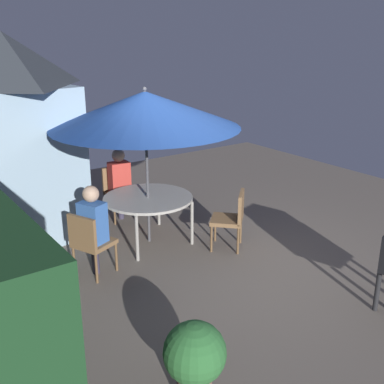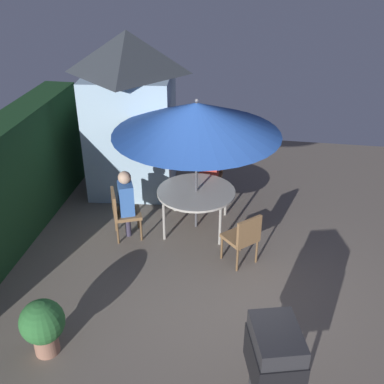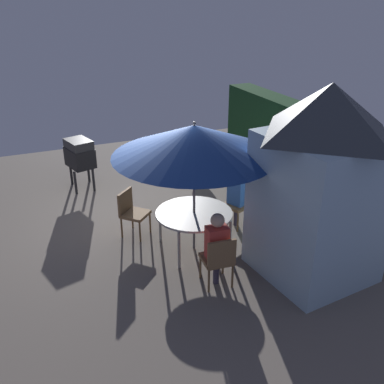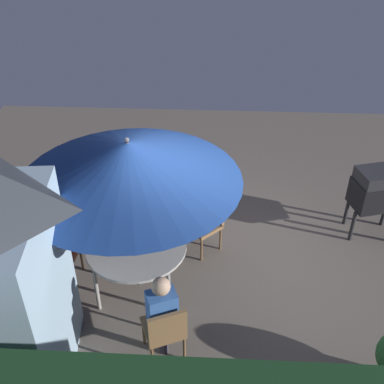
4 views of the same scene
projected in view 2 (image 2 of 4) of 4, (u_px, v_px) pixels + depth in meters
name	position (u px, v px, depth m)	size (l,w,h in m)	color
ground_plane	(215.00, 268.00, 7.54)	(11.00, 11.00, 0.00)	#6B6056
garden_shed	(131.00, 112.00, 9.27)	(1.94, 1.90, 3.16)	#9EBCD1
patio_table	(196.00, 193.00, 8.28)	(1.38, 1.38, 0.74)	#B2ADA3
patio_umbrella	(197.00, 118.00, 7.60)	(2.79, 2.79, 2.40)	#4C4C51
bbq_grill	(275.00, 355.00, 4.92)	(0.81, 0.67, 1.20)	black
chair_near_shed	(210.00, 172.00, 9.38)	(0.50, 0.50, 0.90)	olive
chair_far_side	(122.00, 211.00, 8.09)	(0.60, 0.61, 0.90)	olive
chair_toward_hedge	(243.00, 236.00, 7.42)	(0.65, 0.65, 0.90)	olive
potted_plant_by_shed	(43.00, 324.00, 5.84)	(0.56, 0.56, 0.79)	#936651
person_in_red	(210.00, 162.00, 9.18)	(0.27, 0.36, 1.26)	#CC3D33
person_in_blue	(126.00, 197.00, 7.98)	(0.41, 0.35, 1.26)	#3866B2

